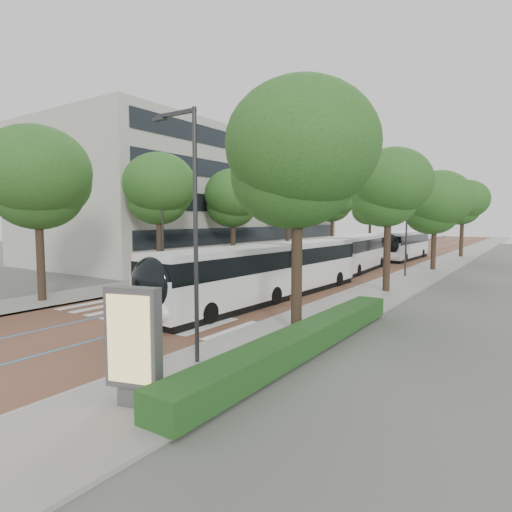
{
  "coord_description": "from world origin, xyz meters",
  "views": [
    {
      "loc": [
        15.84,
        -13.08,
        4.71
      ],
      "look_at": [
        1.16,
        8.81,
        2.4
      ],
      "focal_mm": 30.0,
      "sensor_mm": 36.0,
      "label": 1
    }
  ],
  "objects": [
    {
      "name": "trees_left",
      "position": [
        -7.5,
        28.56,
        6.68
      ],
      "size": [
        6.49,
        61.16,
        9.75
      ],
      "color": "black",
      "rests_on": "ground"
    },
    {
      "name": "ad_panel",
      "position": [
        7.61,
        -6.23,
        1.66
      ],
      "size": [
        1.46,
        0.76,
        2.93
      ],
      "rotation": [
        0.0,
        0.0,
        0.28
      ],
      "color": "#59595B",
      "rests_on": "sidewalk_right"
    },
    {
      "name": "streetlight_near",
      "position": [
        6.62,
        -3.0,
        4.82
      ],
      "size": [
        1.82,
        0.2,
        8.0
      ],
      "color": "#2B2C2E",
      "rests_on": "sidewalk_right"
    },
    {
      "name": "streetlight_far",
      "position": [
        6.62,
        22.0,
        4.82
      ],
      "size": [
        1.82,
        0.2,
        8.0
      ],
      "color": "#2B2C2E",
      "rests_on": "sidewalk_right"
    },
    {
      "name": "bus_queued_1",
      "position": [
        2.62,
        37.08,
        1.62
      ],
      "size": [
        2.73,
        12.44,
        3.2
      ],
      "rotation": [
        0.0,
        0.0,
        -0.02
      ],
      "color": "white",
      "rests_on": "ground"
    },
    {
      "name": "lane_line_right",
      "position": [
        1.6,
        40.0,
        0.02
      ],
      "size": [
        0.12,
        126.0,
        0.01
      ],
      "primitive_type": "cube",
      "color": "#277DC7",
      "rests_on": "road"
    },
    {
      "name": "ground",
      "position": [
        0.0,
        0.0,
        0.0
      ],
      "size": [
        160.0,
        160.0,
        0.0
      ],
      "primitive_type": "plane",
      "color": "#51544C",
      "rests_on": "ground"
    },
    {
      "name": "lamp_post_left",
      "position": [
        -6.1,
        8.0,
        4.12
      ],
      "size": [
        0.14,
        0.14,
        8.0
      ],
      "primitive_type": "cylinder",
      "color": "#2B2C2E",
      "rests_on": "sidewalk_left"
    },
    {
      "name": "zebra_crossing",
      "position": [
        0.2,
        1.0,
        0.03
      ],
      "size": [
        10.55,
        3.6,
        0.01
      ],
      "color": "silver",
      "rests_on": "ground"
    },
    {
      "name": "office_building",
      "position": [
        -19.47,
        28.0,
        7.0
      ],
      "size": [
        18.11,
        40.0,
        14.0
      ],
      "color": "#B8B7AB",
      "rests_on": "ground"
    },
    {
      "name": "hedge",
      "position": [
        9.1,
        0.0,
        0.52
      ],
      "size": [
        1.2,
        14.0,
        0.8
      ],
      "primitive_type": "cube",
      "color": "#1A4116",
      "rests_on": "sidewalk_right"
    },
    {
      "name": "sidewalk_left",
      "position": [
        -7.5,
        40.0,
        0.06
      ],
      "size": [
        4.0,
        140.0,
        0.12
      ],
      "primitive_type": "cube",
      "color": "gray",
      "rests_on": "ground"
    },
    {
      "name": "kerb_right",
      "position": [
        5.6,
        40.0,
        0.06
      ],
      "size": [
        0.2,
        140.0,
        0.14
      ],
      "primitive_type": "cube",
      "color": "gray",
      "rests_on": "ground"
    },
    {
      "name": "bus_queued_0",
      "position": [
        2.07,
        23.56,
        1.62
      ],
      "size": [
        3.29,
        12.53,
        3.2
      ],
      "rotation": [
        0.0,
        0.0,
        0.06
      ],
      "color": "white",
      "rests_on": "ground"
    },
    {
      "name": "lane_line_left",
      "position": [
        -1.6,
        40.0,
        0.02
      ],
      "size": [
        0.12,
        126.0,
        0.01
      ],
      "primitive_type": "cube",
      "color": "#277DC7",
      "rests_on": "road"
    },
    {
      "name": "sidewalk_right",
      "position": [
        7.5,
        40.0,
        0.06
      ],
      "size": [
        4.0,
        140.0,
        0.12
      ],
      "primitive_type": "cube",
      "color": "gray",
      "rests_on": "ground"
    },
    {
      "name": "kerb_left",
      "position": [
        -5.6,
        40.0,
        0.06
      ],
      "size": [
        0.2,
        140.0,
        0.14
      ],
      "primitive_type": "cube",
      "color": "gray",
      "rests_on": "ground"
    },
    {
      "name": "trees_right",
      "position": [
        7.7,
        21.46,
        6.41
      ],
      "size": [
        5.98,
        47.73,
        9.48
      ],
      "color": "black",
      "rests_on": "ground"
    },
    {
      "name": "lead_bus",
      "position": [
        2.71,
        7.51,
        1.63
      ],
      "size": [
        3.19,
        18.48,
        3.2
      ],
      "rotation": [
        0.0,
        0.0,
        -0.04
      ],
      "color": "black",
      "rests_on": "ground"
    },
    {
      "name": "road",
      "position": [
        0.0,
        40.0,
        0.01
      ],
      "size": [
        11.0,
        140.0,
        0.02
      ],
      "primitive_type": "cube",
      "color": "brown",
      "rests_on": "ground"
    }
  ]
}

